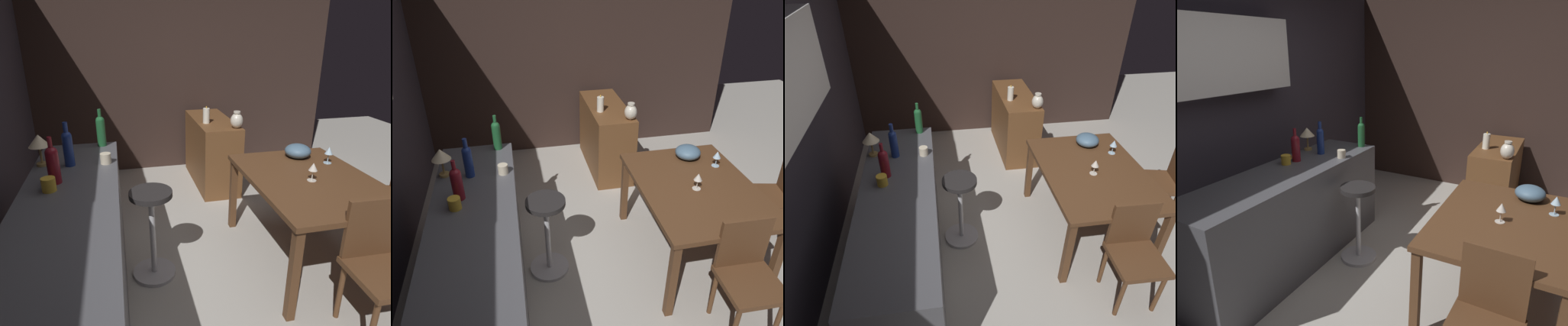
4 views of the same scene
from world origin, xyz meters
The scene contains 19 objects.
ground_plane centered at (0.00, 0.00, 0.00)m, with size 9.00×9.00×0.00m, color #B7B2A8.
wall_side_right centered at (2.55, 0.30, 1.30)m, with size 0.10×4.40×2.60m, color #33231E.
dining_table centered at (0.15, -0.45, 0.66)m, with size 1.31×0.95×0.74m.
kitchen_counter centered at (-0.12, 1.33, 0.45)m, with size 2.10×0.60×0.90m, color #4C4C51.
sideboard_cabinet centered at (1.85, -0.10, 0.41)m, with size 1.10×0.44×0.82m, color brown.
chair_near_window centered at (-0.62, -0.50, 0.49)m, with size 0.41×0.41×0.87m.
chair_by_doorway centered at (0.24, -1.30, 0.47)m, with size 0.48×0.48×0.83m.
bar_stool centered at (0.20, 0.81, 0.39)m, with size 0.34×0.34×0.73m.
wine_glass_left centered at (0.41, -0.75, 0.85)m, with size 0.07×0.07×0.15m.
wine_glass_right centered at (0.10, -0.42, 0.85)m, with size 0.07×0.07×0.15m.
fruit_bowl centered at (0.60, -0.56, 0.80)m, with size 0.23×0.23×0.13m, color slate.
wine_bottle_green centered at (0.85, 1.15, 1.04)m, with size 0.07×0.07×0.32m.
wine_bottle_ruby centered at (0.12, 1.43, 1.04)m, with size 0.08×0.08×0.31m.
wine_bottle_cobalt centered at (0.42, 1.37, 1.05)m, with size 0.07×0.07×0.33m.
cup_cream centered at (0.41, 1.12, 0.94)m, with size 0.11×0.08×0.08m.
cup_mustard centered at (0.00, 1.45, 0.94)m, with size 0.12×0.09×0.09m.
counter_lamp centered at (0.47, 1.57, 1.08)m, with size 0.15×0.15×0.24m.
pillar_candle_tall centered at (1.68, 0.01, 0.91)m, with size 0.08×0.08×0.20m.
vase_ceramic_ivory centered at (1.40, -0.25, 0.91)m, with size 0.14×0.14×0.19m.
Camera 2 is at (-2.30, 1.00, 2.51)m, focal length 35.53 mm.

